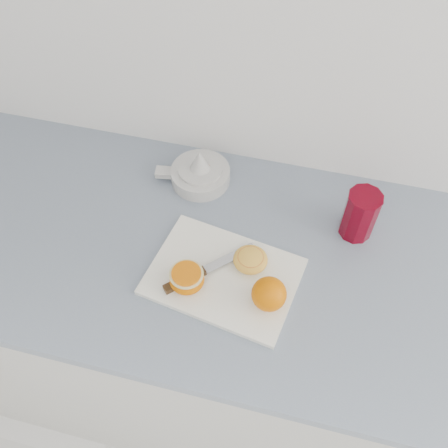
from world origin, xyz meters
name	(u,v)px	position (x,y,z in m)	size (l,w,h in m)	color
counter	(271,345)	(0.04, 1.70, 0.45)	(2.38, 0.64, 0.89)	silver
cutting_board	(223,276)	(-0.09, 1.63, 0.90)	(0.31, 0.22, 0.01)	white
whole_orange	(269,294)	(0.02, 1.59, 0.94)	(0.07, 0.07, 0.07)	orange
half_orange	(187,279)	(-0.15, 1.59, 0.92)	(0.07, 0.07, 0.05)	orange
squeezed_shell	(250,259)	(-0.04, 1.67, 0.92)	(0.08, 0.08, 0.03)	gold
paring_knife	(193,276)	(-0.15, 1.61, 0.91)	(0.17, 0.17, 0.01)	#442A15
citrus_juicer	(200,173)	(-0.21, 1.89, 0.92)	(0.19, 0.15, 0.10)	silver
red_tumbler	(359,216)	(0.18, 1.83, 0.95)	(0.08, 0.08, 0.13)	#660010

